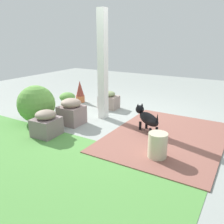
{
  "coord_description": "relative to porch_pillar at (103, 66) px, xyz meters",
  "views": [
    {
      "loc": [
        -2.23,
        3.88,
        1.64
      ],
      "look_at": [
        -0.03,
        0.23,
        0.26
      ],
      "focal_mm": 37.72,
      "sensor_mm": 36.0,
      "label": 1
    }
  ],
  "objects": [
    {
      "name": "porch_pillar",
      "position": [
        0.0,
        0.0,
        0.0
      ],
      "size": [
        0.16,
        0.16,
        2.14
      ],
      "primitive_type": "cube",
      "color": "white",
      "rests_on": "ground"
    },
    {
      "name": "stone_planter_mid",
      "position": [
        0.33,
        0.62,
        -0.82
      ],
      "size": [
        0.44,
        0.41,
        0.5
      ],
      "color": "gray",
      "rests_on": "ground"
    },
    {
      "name": "terracotta_pot_broad",
      "position": [
        1.05,
        -0.08,
        -0.84
      ],
      "size": [
        0.36,
        0.36,
        0.4
      ],
      "color": "#B26241",
      "rests_on": "ground"
    },
    {
      "name": "dog",
      "position": [
        -1.1,
        0.28,
        -0.8
      ],
      "size": [
        0.61,
        0.51,
        0.47
      ],
      "color": "black",
      "rests_on": "ground"
    },
    {
      "name": "ceramic_urn",
      "position": [
        -1.59,
        1.06,
        -0.88
      ],
      "size": [
        0.27,
        0.27,
        0.37
      ],
      "primitive_type": "cylinder",
      "color": "beige",
      "rests_on": "ground"
    },
    {
      "name": "terracotta_pot_spiky",
      "position": [
        1.18,
        -0.72,
        -0.8
      ],
      "size": [
        0.23,
        0.23,
        0.56
      ],
      "color": "#B76439",
      "rests_on": "ground"
    },
    {
      "name": "round_shrub",
      "position": [
        0.99,
        0.89,
        -0.7
      ],
      "size": [
        0.73,
        0.73,
        0.73
      ],
      "primitive_type": "sphere",
      "color": "#5D9840",
      "rests_on": "ground"
    },
    {
      "name": "brick_path",
      "position": [
        -1.47,
        0.3,
        -1.06
      ],
      "size": [
        1.8,
        2.4,
        0.02
      ],
      "primitive_type": "cube",
      "color": "#8B5549",
      "rests_on": "ground"
    },
    {
      "name": "ground_plane",
      "position": [
        -0.34,
        0.04,
        -1.07
      ],
      "size": [
        12.0,
        12.0,
        0.0
      ],
      "primitive_type": "plane",
      "color": "#949A95"
    },
    {
      "name": "stone_planter_far",
      "position": [
        0.33,
        1.28,
        -0.85
      ],
      "size": [
        0.41,
        0.45,
        0.45
      ],
      "color": "gray",
      "rests_on": "ground"
    },
    {
      "name": "stone_planter_nearest",
      "position": [
        0.25,
        -0.62,
        -0.88
      ],
      "size": [
        0.46,
        0.36,
        0.42
      ],
      "color": "gray",
      "rests_on": "ground"
    }
  ]
}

